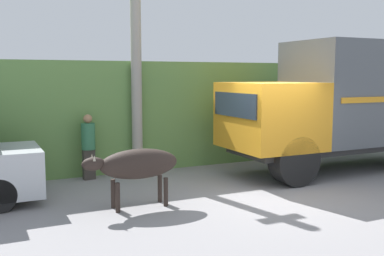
{
  "coord_description": "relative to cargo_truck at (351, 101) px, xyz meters",
  "views": [
    {
      "loc": [
        -5.86,
        -8.05,
        2.6
      ],
      "look_at": [
        -1.7,
        0.71,
        1.46
      ],
      "focal_mm": 42.0,
      "sensor_mm": 36.0,
      "label": 1
    }
  ],
  "objects": [
    {
      "name": "brown_cow",
      "position": [
        -6.47,
        -0.95,
        -1.05
      ],
      "size": [
        1.92,
        0.59,
        1.17
      ],
      "rotation": [
        0.0,
        0.0,
        -0.02
      ],
      "color": "#2D231E",
      "rests_on": "ground_plane"
    },
    {
      "name": "ground_plane",
      "position": [
        -3.34,
        -1.16,
        -1.91
      ],
      "size": [
        60.0,
        60.0,
        0.0
      ],
      "primitive_type": "plane",
      "color": "gray"
    },
    {
      "name": "pedestrian_on_hill",
      "position": [
        -6.8,
        1.87,
        -1.01
      ],
      "size": [
        0.36,
        0.36,
        1.64
      ],
      "rotation": [
        0.0,
        0.0,
        3.2
      ],
      "color": "#38332D",
      "rests_on": "ground_plane"
    },
    {
      "name": "hillside_embankment",
      "position": [
        -3.34,
        4.9,
        -0.42
      ],
      "size": [
        32.0,
        5.43,
        2.97
      ],
      "color": "#608C47",
      "rests_on": "ground_plane"
    },
    {
      "name": "cargo_truck",
      "position": [
        0.0,
        0.0,
        0.0
      ],
      "size": [
        6.8,
        2.25,
        3.49
      ],
      "rotation": [
        0.0,
        0.0,
        -0.02
      ],
      "color": "#2D2D2D",
      "rests_on": "ground_plane"
    },
    {
      "name": "building_backdrop",
      "position": [
        -5.84,
        3.63,
        -0.41
      ],
      "size": [
        5.38,
        2.7,
        2.96
      ],
      "color": "#99ADB7",
      "rests_on": "ground_plane"
    },
    {
      "name": "utility_pole",
      "position": [
        -5.47,
        2.01,
        0.84
      ],
      "size": [
        0.9,
        0.28,
        5.29
      ],
      "color": "#9E998E",
      "rests_on": "ground_plane"
    }
  ]
}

